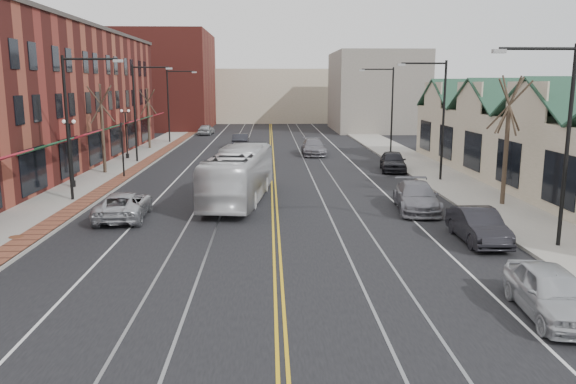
{
  "coord_description": "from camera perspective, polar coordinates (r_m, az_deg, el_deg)",
  "views": [
    {
      "loc": [
        -0.29,
        -15.7,
        6.65
      ],
      "look_at": [
        0.53,
        8.24,
        2.0
      ],
      "focal_mm": 35.0,
      "sensor_mm": 36.0,
      "label": 1
    }
  ],
  "objects": [
    {
      "name": "ground",
      "position": [
        17.05,
        -0.84,
        -11.97
      ],
      "size": [
        160.0,
        160.0,
        0.0
      ],
      "primitive_type": "plane",
      "color": "black",
      "rests_on": "ground"
    },
    {
      "name": "sidewalk_left",
      "position": [
        38.14,
        -19.8,
        0.4
      ],
      "size": [
        4.0,
        120.0,
        0.15
      ],
      "primitive_type": "cube",
      "color": "gray",
      "rests_on": "ground"
    },
    {
      "name": "sidewalk_right",
      "position": [
        38.32,
        16.78,
        0.63
      ],
      "size": [
        4.0,
        120.0,
        0.15
      ],
      "primitive_type": "cube",
      "color": "gray",
      "rests_on": "ground"
    },
    {
      "name": "building_left",
      "position": [
        46.63,
        -25.91,
        8.49
      ],
      "size": [
        10.0,
        50.0,
        11.0
      ],
      "primitive_type": "cube",
      "color": "maroon",
      "rests_on": "ground"
    },
    {
      "name": "building_right",
      "position": [
        40.34,
        25.08,
        3.76
      ],
      "size": [
        8.0,
        36.0,
        4.6
      ],
      "primitive_type": "cube",
      "color": "#B7AB8D",
      "rests_on": "ground"
    },
    {
      "name": "backdrop_left",
      "position": [
        87.12,
        -12.58,
        10.96
      ],
      "size": [
        14.0,
        18.0,
        14.0
      ],
      "primitive_type": "cube",
      "color": "maroon",
      "rests_on": "ground"
    },
    {
      "name": "backdrop_mid",
      "position": [
        100.72,
        -1.82,
        9.76
      ],
      "size": [
        22.0,
        14.0,
        9.0
      ],
      "primitive_type": "cube",
      "color": "#B7AB8D",
      "rests_on": "ground"
    },
    {
      "name": "backdrop_right",
      "position": [
        82.14,
        8.91,
        10.05
      ],
      "size": [
        12.0,
        16.0,
        11.0
      ],
      "primitive_type": "cube",
      "color": "slate",
      "rests_on": "ground"
    },
    {
      "name": "streetlight_l_1",
      "position": [
        33.51,
        -20.86,
        7.5
      ],
      "size": [
        3.33,
        0.25,
        8.0
      ],
      "color": "black",
      "rests_on": "sidewalk_left"
    },
    {
      "name": "streetlight_l_2",
      "position": [
        48.92,
        -14.83,
        8.72
      ],
      "size": [
        3.33,
        0.25,
        8.0
      ],
      "color": "black",
      "rests_on": "sidewalk_left"
    },
    {
      "name": "streetlight_l_3",
      "position": [
        64.62,
        -11.69,
        9.32
      ],
      "size": [
        3.33,
        0.25,
        8.0
      ],
      "color": "black",
      "rests_on": "sidewalk_left"
    },
    {
      "name": "streetlight_r_0",
      "position": [
        24.53,
        25.73,
        6.11
      ],
      "size": [
        3.33,
        0.25,
        8.0
      ],
      "color": "black",
      "rests_on": "sidewalk_right"
    },
    {
      "name": "streetlight_r_1",
      "position": [
        39.4,
        14.93,
        8.26
      ],
      "size": [
        3.33,
        0.25,
        8.0
      ],
      "color": "black",
      "rests_on": "sidewalk_right"
    },
    {
      "name": "streetlight_r_2",
      "position": [
        54.9,
        10.09,
        9.12
      ],
      "size": [
        3.33,
        0.25,
        8.0
      ],
      "color": "black",
      "rests_on": "sidewalk_right"
    },
    {
      "name": "lamppost_l_2",
      "position": [
        38.08,
        -21.16,
        3.54
      ],
      "size": [
        0.84,
        0.28,
        4.27
      ],
      "color": "black",
      "rests_on": "sidewalk_left"
    },
    {
      "name": "lamppost_l_3",
      "position": [
        51.44,
        -16.1,
        5.6
      ],
      "size": [
        0.84,
        0.28,
        4.27
      ],
      "color": "black",
      "rests_on": "sidewalk_left"
    },
    {
      "name": "tree_left_near",
      "position": [
        43.56,
        -18.34,
        6.3
      ],
      "size": [
        1.78,
        1.37,
        6.48
      ],
      "color": "#382B21",
      "rests_on": "sidewalk_left"
    },
    {
      "name": "tree_left_far",
      "position": [
        59.07,
        -14.0,
        7.39
      ],
      "size": [
        1.66,
        1.28,
        6.02
      ],
      "color": "#382B21",
      "rests_on": "sidewalk_left"
    },
    {
      "name": "tree_right_mid",
      "position": [
        32.46,
        21.35,
        5.11
      ],
      "size": [
        1.9,
        1.46,
        6.93
      ],
      "color": "#382B21",
      "rests_on": "sidewalk_right"
    },
    {
      "name": "manhole_far",
      "position": [
        26.88,
        -25.9,
        -4.12
      ],
      "size": [
        0.6,
        0.6,
        0.02
      ],
      "primitive_type": "cylinder",
      "color": "#592D19",
      "rests_on": "sidewalk_left"
    },
    {
      "name": "traffic_signal",
      "position": [
        41.24,
        -16.47,
        4.55
      ],
      "size": [
        0.18,
        0.15,
        3.8
      ],
      "color": "black",
      "rests_on": "sidewalk_left"
    },
    {
      "name": "transit_bus",
      "position": [
        32.06,
        -4.99,
        1.72
      ],
      "size": [
        3.84,
        11.07,
        3.02
      ],
      "primitive_type": "imported",
      "rotation": [
        0.0,
        0.0,
        3.02
      ],
      "color": "silver",
      "rests_on": "ground"
    },
    {
      "name": "parked_suv",
      "position": [
        29.06,
        -16.35,
        -1.31
      ],
      "size": [
        2.54,
        5.06,
        1.37
      ],
      "primitive_type": "imported",
      "rotation": [
        0.0,
        0.0,
        3.2
      ],
      "color": "#ADB0B5",
      "rests_on": "ground"
    },
    {
      "name": "parked_car_a",
      "position": [
        18.09,
        25.2,
        -9.2
      ],
      "size": [
        2.08,
        4.43,
        1.47
      ],
      "primitive_type": "imported",
      "rotation": [
        0.0,
        0.0,
        -0.08
      ],
      "color": "#B7BABF",
      "rests_on": "ground"
    },
    {
      "name": "parked_car_b",
      "position": [
        25.15,
        18.75,
        -3.25
      ],
      "size": [
        1.57,
        4.38,
        1.44
      ],
      "primitive_type": "imported",
      "rotation": [
        0.0,
        0.0,
        -0.01
      ],
      "color": "black",
      "rests_on": "ground"
    },
    {
      "name": "parked_car_c",
      "position": [
        30.4,
        12.93,
        -0.49
      ],
      "size": [
        2.66,
        5.36,
        1.5
      ],
      "primitive_type": "imported",
      "rotation": [
        0.0,
        0.0,
        -0.11
      ],
      "color": "slate",
      "rests_on": "ground"
    },
    {
      "name": "parked_car_d",
      "position": [
        43.84,
        10.61,
        3.1
      ],
      "size": [
        2.42,
        4.75,
        1.55
      ],
      "primitive_type": "imported",
      "rotation": [
        0.0,
        0.0,
        -0.13
      ],
      "color": "black",
      "rests_on": "ground"
    },
    {
      "name": "distant_car_left",
      "position": [
        59.13,
        -4.84,
        5.22
      ],
      "size": [
        1.62,
        4.58,
        1.51
      ],
      "primitive_type": "imported",
      "rotation": [
        0.0,
        0.0,
        3.15
      ],
      "color": "#222228",
      "rests_on": "ground"
    },
    {
      "name": "distant_car_right",
      "position": [
        52.88,
        2.6,
        4.58
      ],
      "size": [
        2.14,
        5.25,
        1.52
      ],
      "primitive_type": "imported",
      "rotation": [
        0.0,
        0.0,
        -0.0
      ],
      "color": "slate",
      "rests_on": "ground"
    },
    {
      "name": "distant_car_far",
      "position": [
        74.76,
        -8.31,
        6.3
      ],
      "size": [
        2.04,
        4.23,
        1.39
      ],
      "primitive_type": "imported",
      "rotation": [
        0.0,
        0.0,
        3.04
      ],
      "color": "#A6AAAD",
      "rests_on": "ground"
    }
  ]
}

